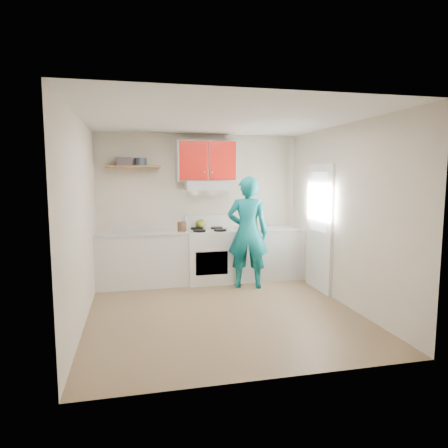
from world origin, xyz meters
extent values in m
plane|color=brown|center=(0.00, 0.00, 0.00)|extent=(3.80, 3.80, 0.00)
cube|color=white|center=(0.00, 0.00, 2.60)|extent=(3.60, 3.80, 0.04)
cube|color=beige|center=(0.00, 1.90, 1.30)|extent=(3.60, 0.04, 2.60)
cube|color=beige|center=(0.00, -1.90, 1.30)|extent=(3.60, 0.04, 2.60)
cube|color=beige|center=(-1.80, 0.00, 1.30)|extent=(0.04, 3.80, 2.60)
cube|color=beige|center=(1.80, 0.00, 1.30)|extent=(0.04, 3.80, 2.60)
cube|color=white|center=(1.78, 0.70, 1.02)|extent=(0.05, 0.85, 2.05)
cube|color=white|center=(1.75, 0.70, 1.45)|extent=(0.01, 0.55, 0.95)
cube|color=silver|center=(-1.04, 1.60, 0.45)|extent=(1.52, 0.60, 0.90)
cube|color=silver|center=(1.14, 1.60, 0.45)|extent=(1.32, 0.60, 0.90)
cube|color=white|center=(0.10, 1.57, 0.46)|extent=(0.76, 0.65, 0.92)
cube|color=silver|center=(0.10, 1.68, 1.70)|extent=(0.76, 0.44, 0.15)
cube|color=red|center=(0.10, 1.73, 2.12)|extent=(1.02, 0.33, 0.70)
cube|color=brown|center=(-1.15, 1.75, 2.02)|extent=(0.90, 0.30, 0.04)
cube|color=#473F48|center=(-1.30, 1.72, 2.10)|extent=(0.27, 0.20, 0.13)
cylinder|color=#333D4C|center=(-1.03, 1.74, 2.10)|extent=(0.23, 0.23, 0.13)
ellipsoid|color=olive|center=(0.01, 1.81, 1.00)|extent=(0.23, 0.23, 0.17)
cylinder|color=#523723|center=(-0.37, 1.51, 0.99)|extent=(0.18, 0.18, 0.18)
cube|color=olive|center=(0.87, 1.55, 0.91)|extent=(0.30, 0.25, 0.02)
cube|color=red|center=(1.64, 1.58, 0.90)|extent=(0.40, 0.37, 0.01)
imported|color=#0D7379|center=(0.67, 1.09, 0.93)|extent=(0.78, 0.63, 1.86)
camera|label=1|loc=(-1.15, -5.19, 1.88)|focal=31.87mm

